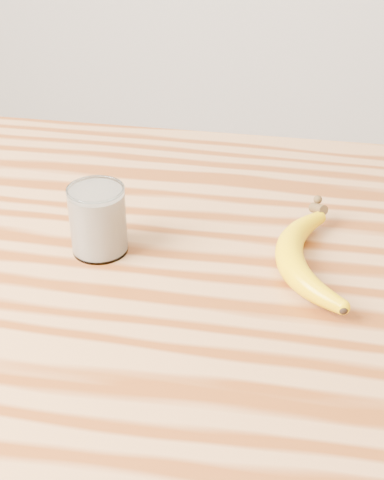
# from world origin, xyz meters

# --- Properties ---
(table) EXTENTS (1.20, 0.80, 0.90)m
(table) POSITION_xyz_m (0.00, 0.00, 0.77)
(table) COLOR #A46E3F
(table) RESTS_ON ground
(smoothie_glass) EXTENTS (0.07, 0.07, 0.09)m
(smoothie_glass) POSITION_xyz_m (-0.26, -0.02, 0.95)
(smoothie_glass) COLOR white
(smoothie_glass) RESTS_ON table
(banana) EXTENTS (0.15, 0.31, 0.04)m
(banana) POSITION_xyz_m (-0.01, -0.02, 0.92)
(banana) COLOR #E5AF00
(banana) RESTS_ON table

